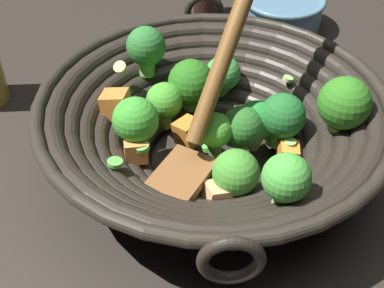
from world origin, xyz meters
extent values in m
plane|color=#28231E|center=(0.00, 0.00, 0.00)|extent=(4.00, 4.00, 0.00)
cylinder|color=black|center=(0.00, 0.00, 0.01)|extent=(0.14, 0.14, 0.01)
torus|color=black|center=(0.00, 0.00, 0.02)|extent=(0.19, 0.19, 0.02)
torus|color=black|center=(0.00, 0.00, 0.03)|extent=(0.22, 0.22, 0.02)
torus|color=black|center=(0.00, 0.00, 0.04)|extent=(0.25, 0.25, 0.02)
torus|color=black|center=(0.00, 0.00, 0.05)|extent=(0.28, 0.28, 0.02)
torus|color=black|center=(0.00, 0.00, 0.06)|extent=(0.30, 0.30, 0.02)
torus|color=black|center=(0.00, 0.00, 0.07)|extent=(0.33, 0.33, 0.02)
torus|color=black|center=(0.00, 0.00, 0.08)|extent=(0.36, 0.36, 0.02)
torus|color=#2A251E|center=(0.00, 0.00, 0.09)|extent=(0.38, 0.38, 0.01)
torus|color=black|center=(0.15, 0.14, 0.09)|extent=(0.04, 0.05, 0.05)
torus|color=black|center=(-0.15, -0.14, 0.09)|extent=(0.04, 0.05, 0.05)
cylinder|color=#78A842|center=(0.03, 0.06, 0.02)|extent=(0.02, 0.02, 0.01)
sphere|color=#3F8B2C|center=(0.03, 0.06, 0.05)|extent=(0.05, 0.05, 0.05)
cylinder|color=#74B43B|center=(0.00, -0.07, 0.03)|extent=(0.02, 0.02, 0.02)
sphere|color=green|center=(0.00, -0.07, 0.06)|extent=(0.04, 0.04, 0.04)
cylinder|color=#61A438|center=(-0.06, 0.04, 0.02)|extent=(0.02, 0.02, 0.02)
sphere|color=#33812F|center=(-0.06, 0.04, 0.05)|extent=(0.04, 0.04, 0.04)
cylinder|color=#77A152|center=(-0.04, 0.03, 0.03)|extent=(0.02, 0.02, 0.03)
sphere|color=#1F7729|center=(-0.04, 0.03, 0.06)|extent=(0.04, 0.04, 0.04)
cylinder|color=#69A03F|center=(-0.04, -0.07, 0.04)|extent=(0.02, 0.03, 0.02)
sphere|color=#26661A|center=(-0.04, -0.07, 0.07)|extent=(0.06, 0.06, 0.06)
cylinder|color=#6BA238|center=(-0.05, 0.05, 0.04)|extent=(0.03, 0.03, 0.02)
sphere|color=#1E6227|center=(-0.05, 0.05, 0.07)|extent=(0.05, 0.05, 0.05)
cylinder|color=#72B350|center=(-0.02, -0.12, 0.07)|extent=(0.02, 0.02, 0.02)
sphere|color=#2A6F2E|center=(-0.02, -0.12, 0.10)|extent=(0.05, 0.05, 0.05)
cylinder|color=#7BA653|center=(0.01, 0.01, 0.04)|extent=(0.02, 0.02, 0.02)
sphere|color=#49982E|center=(0.01, 0.01, 0.06)|extent=(0.04, 0.04, 0.04)
cylinder|color=#64A23D|center=(-0.02, 0.03, 0.04)|extent=(0.02, 0.02, 0.01)
sphere|color=#276023|center=(-0.02, 0.03, 0.06)|extent=(0.05, 0.05, 0.05)
cylinder|color=#6A9C47|center=(-0.08, 0.11, 0.07)|extent=(0.03, 0.03, 0.02)
sphere|color=#2D711C|center=(-0.08, 0.11, 0.10)|extent=(0.06, 0.06, 0.06)
cylinder|color=#689942|center=(-0.08, -0.05, 0.04)|extent=(0.02, 0.02, 0.01)
sphere|color=#40943E|center=(-0.08, -0.05, 0.06)|extent=(0.04, 0.04, 0.04)
cylinder|color=#8BAF54|center=(0.05, 0.12, 0.07)|extent=(0.02, 0.02, 0.02)
sphere|color=green|center=(0.05, 0.12, 0.10)|extent=(0.04, 0.04, 0.04)
cylinder|color=#5C8C4B|center=(0.06, -0.06, 0.05)|extent=(0.03, 0.03, 0.02)
sphere|color=green|center=(0.06, -0.06, 0.07)|extent=(0.05, 0.05, 0.05)
cube|color=#E2C375|center=(0.03, 0.05, 0.04)|extent=(0.04, 0.04, 0.03)
cube|color=#E08842|center=(0.08, -0.04, 0.05)|extent=(0.04, 0.04, 0.03)
cube|color=orange|center=(0.05, -0.10, 0.07)|extent=(0.04, 0.04, 0.04)
cube|color=#E3AA71|center=(0.06, 0.05, 0.03)|extent=(0.04, 0.03, 0.03)
cube|color=orange|center=(-0.04, 0.07, 0.04)|extent=(0.03, 0.03, 0.03)
cube|color=orange|center=(0.01, -0.03, 0.04)|extent=(0.03, 0.03, 0.03)
cylinder|color=#56B247|center=(0.01, 0.00, 0.03)|extent=(0.01, 0.02, 0.01)
cylinder|color=#6BC651|center=(-0.03, -0.01, 0.03)|extent=(0.02, 0.02, 0.01)
cylinder|color=#56B247|center=(-0.08, -0.06, 0.06)|extent=(0.01, 0.01, 0.01)
cylinder|color=#6BC651|center=(-0.02, -0.02, 0.05)|extent=(0.02, 0.02, 0.01)
cylinder|color=#99D166|center=(0.02, -0.12, 0.09)|extent=(0.02, 0.02, 0.01)
cylinder|color=#99D166|center=(-0.12, 0.02, 0.07)|extent=(0.02, 0.02, 0.01)
cylinder|color=#56B247|center=(0.07, -0.03, 0.06)|extent=(0.02, 0.02, 0.01)
cylinder|color=#56B247|center=(0.11, -0.03, 0.07)|extent=(0.02, 0.02, 0.01)
cylinder|color=#56B247|center=(-0.07, 0.12, 0.10)|extent=(0.02, 0.02, 0.01)
cylinder|color=#99D166|center=(-0.04, 0.07, 0.05)|extent=(0.01, 0.01, 0.00)
cube|color=brown|center=(0.07, 0.02, 0.04)|extent=(0.08, 0.06, 0.01)
cylinder|color=brown|center=(-0.04, -0.01, 0.16)|extent=(0.19, 0.06, 0.19)
cylinder|color=slate|center=(-0.32, -0.13, 0.02)|extent=(0.12, 0.12, 0.05)
torus|color=slate|center=(-0.32, -0.13, 0.05)|extent=(0.13, 0.13, 0.01)
cylinder|color=#6BC651|center=(-0.32, -0.11, 0.03)|extent=(0.01, 0.01, 0.01)
cylinder|color=#99D166|center=(-0.31, -0.15, 0.03)|extent=(0.02, 0.02, 0.01)
camera|label=1|loc=(0.34, 0.28, 0.42)|focal=49.15mm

